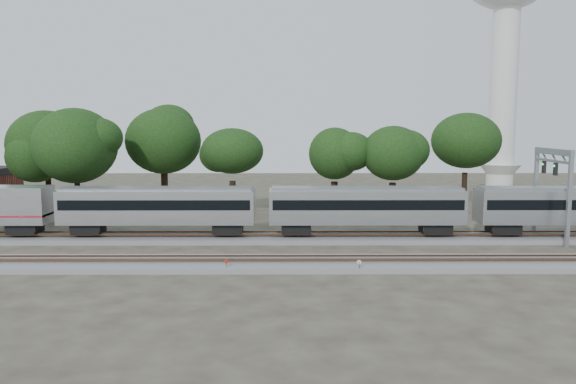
% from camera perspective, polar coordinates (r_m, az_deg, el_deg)
% --- Properties ---
extents(ground, '(160.00, 160.00, 0.00)m').
position_cam_1_polar(ground, '(48.35, -6.11, -6.32)').
color(ground, '#383328').
rests_on(ground, ground).
extents(track_far, '(160.00, 5.00, 0.73)m').
position_cam_1_polar(track_far, '(54.13, -5.47, -4.66)').
color(track_far, slate).
rests_on(track_far, ground).
extents(track_near, '(160.00, 5.00, 0.73)m').
position_cam_1_polar(track_near, '(44.43, -6.64, -7.24)').
color(track_near, slate).
rests_on(track_near, ground).
extents(train, '(135.34, 3.30, 4.87)m').
position_cam_1_polar(train, '(60.12, 27.16, -1.20)').
color(train, '#B7B9BF').
rests_on(train, ground).
extents(switch_stand_red, '(0.29, 0.14, 0.95)m').
position_cam_1_polar(switch_stand_red, '(42.62, -6.28, -7.29)').
color(switch_stand_red, '#512D19').
rests_on(switch_stand_red, ground).
extents(switch_stand_white, '(0.33, 0.09, 1.03)m').
position_cam_1_polar(switch_stand_white, '(42.25, 7.23, -7.36)').
color(switch_stand_white, '#512D19').
rests_on(switch_stand_white, ground).
extents(switch_lever, '(0.57, 0.43, 0.30)m').
position_cam_1_polar(switch_lever, '(43.07, 3.77, -7.74)').
color(switch_lever, '#512D19').
rests_on(switch_lever, ground).
extents(signal_gantry, '(0.61, 7.19, 8.75)m').
position_cam_1_polar(signal_gantry, '(58.74, 25.26, 1.70)').
color(signal_gantry, gray).
rests_on(signal_gantry, ground).
extents(tree_1, '(8.69, 8.69, 12.25)m').
position_cam_1_polar(tree_1, '(74.79, -23.33, 4.43)').
color(tree_1, black).
rests_on(tree_1, ground).
extents(tree_2, '(8.76, 8.76, 12.35)m').
position_cam_1_polar(tree_2, '(67.64, -20.78, 4.40)').
color(tree_2, black).
rests_on(tree_2, ground).
extents(tree_3, '(9.06, 9.06, 12.77)m').
position_cam_1_polar(tree_3, '(72.76, -12.54, 5.06)').
color(tree_3, black).
rests_on(tree_3, ground).
extents(tree_4, '(7.96, 7.96, 11.23)m').
position_cam_1_polar(tree_4, '(67.69, -5.69, 4.15)').
color(tree_4, black).
rests_on(tree_4, ground).
extents(tree_5, '(7.59, 7.59, 10.70)m').
position_cam_1_polar(tree_5, '(68.74, 4.76, 3.90)').
color(tree_5, black).
rests_on(tree_5, ground).
extents(tree_6, '(7.74, 7.74, 10.91)m').
position_cam_1_polar(tree_6, '(67.59, 10.64, 3.87)').
color(tree_6, black).
rests_on(tree_6, ground).
extents(tree_7, '(9.07, 9.07, 12.79)m').
position_cam_1_polar(tree_7, '(75.76, 17.64, 4.98)').
color(tree_7, black).
rests_on(tree_7, ground).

